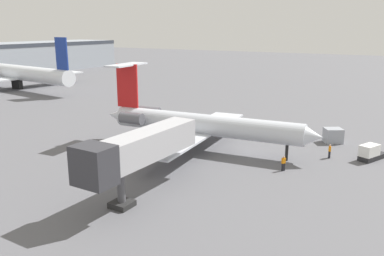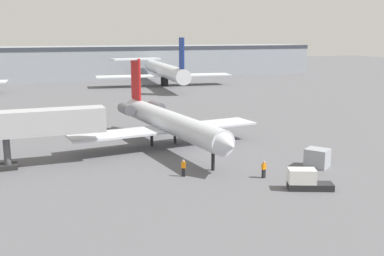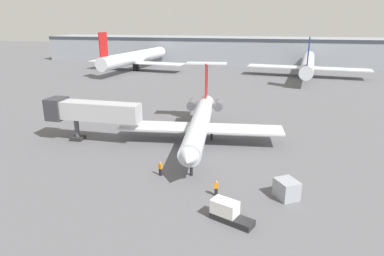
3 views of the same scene
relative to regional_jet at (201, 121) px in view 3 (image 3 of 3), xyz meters
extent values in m
cube|color=#5B5B60|center=(1.42, -6.18, -3.38)|extent=(400.00, 400.00, 0.10)
cylinder|color=silver|center=(0.09, -0.95, -0.09)|extent=(4.92, 24.94, 2.66)
cone|color=silver|center=(1.30, -14.09, -0.09)|extent=(2.71, 2.42, 2.52)
cone|color=silver|center=(-1.14, 12.30, -0.09)|extent=(2.49, 2.80, 2.26)
cube|color=silver|center=(6.33, 0.63, -1.12)|extent=(11.49, 5.40, 0.24)
cube|color=silver|center=(-6.34, -0.54, -1.12)|extent=(11.49, 5.40, 0.24)
cylinder|color=#595960|center=(1.44, 8.62, 0.31)|extent=(1.79, 3.32, 1.50)
cylinder|color=#595960|center=(-3.00, 8.21, 0.31)|extent=(1.79, 3.32, 1.50)
cube|color=red|center=(-0.96, 10.40, 4.15)|extent=(0.53, 3.21, 5.82)
cube|color=silver|center=(-0.96, 10.40, 6.96)|extent=(6.99, 3.02, 0.20)
cylinder|color=black|center=(1.04, -11.30, -2.37)|extent=(0.36, 0.36, 1.91)
cylinder|color=black|center=(1.50, 1.19, -2.37)|extent=(0.36, 0.36, 1.91)
cylinder|color=black|center=(-1.69, 0.90, -2.37)|extent=(0.36, 0.36, 1.91)
cube|color=#ADADB2|center=(-14.99, -2.91, 1.36)|extent=(13.49, 2.94, 2.60)
cube|color=#333338|center=(-21.30, -2.75, 1.36)|extent=(2.48, 3.26, 3.20)
cylinder|color=#4C4C51|center=(-18.34, -2.82, -1.64)|extent=(0.70, 0.70, 3.38)
cube|color=#262626|center=(-18.34, -2.82, -3.08)|extent=(1.80, 1.80, 0.50)
cube|color=black|center=(4.54, -15.43, -2.90)|extent=(0.37, 0.31, 0.85)
cube|color=orange|center=(4.54, -15.43, -2.18)|extent=(0.45, 0.35, 0.60)
sphere|color=tan|center=(4.54, -15.43, -1.76)|extent=(0.24, 0.24, 0.24)
cube|color=black|center=(-2.49, -12.06, -2.90)|extent=(0.40, 0.36, 0.85)
cube|color=orange|center=(-2.49, -12.06, -2.18)|extent=(0.48, 0.42, 0.60)
sphere|color=tan|center=(-2.49, -12.06, -1.76)|extent=(0.24, 0.24, 0.24)
cube|color=#262628|center=(6.64, -19.92, -3.03)|extent=(4.22, 2.90, 0.60)
cube|color=white|center=(5.91, -19.60, -2.08)|extent=(2.76, 2.25, 1.30)
cube|color=#999EA8|center=(11.62, -14.39, -2.35)|extent=(2.85, 2.95, 1.96)
cube|color=#8C939E|center=(1.42, 97.01, 1.70)|extent=(167.18, 19.15, 10.05)
cube|color=#333842|center=(1.42, 87.64, 6.12)|extent=(167.18, 0.60, 1.20)
cylinder|color=silver|center=(-35.33, 66.22, 1.19)|extent=(9.80, 41.62, 4.23)
cube|color=red|center=(-37.86, 47.68, 6.81)|extent=(0.84, 4.00, 7.00)
cube|color=silver|center=(-35.33, 66.22, -0.53)|extent=(35.29, 10.65, 0.30)
cube|color=black|center=(-35.33, 66.22, -2.13)|extent=(1.20, 2.80, 2.40)
cylinder|color=silver|center=(21.75, 64.65, 0.90)|extent=(9.06, 43.57, 3.65)
cube|color=navy|center=(19.28, 45.08, 6.22)|extent=(0.80, 4.01, 7.00)
cube|color=silver|center=(21.75, 64.65, -0.53)|extent=(36.96, 10.53, 0.30)
cube|color=black|center=(21.75, 64.65, -2.13)|extent=(1.20, 2.80, 2.40)
camera|label=1|loc=(-42.99, -24.25, 11.79)|focal=37.55mm
camera|label=2|loc=(-17.69, -51.36, 10.23)|focal=42.07mm
camera|label=3|loc=(8.61, -46.72, 14.25)|focal=31.85mm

